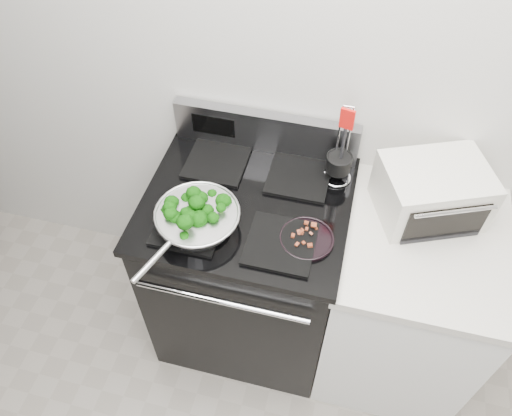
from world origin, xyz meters
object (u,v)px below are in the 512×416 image
(toaster_oven, at_px, (432,192))
(bacon_plate, at_px, (307,237))
(gas_range, at_px, (248,267))
(utensil_holder, at_px, (338,167))
(skillet, at_px, (197,218))

(toaster_oven, bearing_deg, bacon_plate, -169.28)
(bacon_plate, distance_m, toaster_oven, 0.50)
(gas_range, distance_m, bacon_plate, 0.56)
(gas_range, height_order, bacon_plate, gas_range)
(gas_range, bearing_deg, toaster_oven, 11.98)
(utensil_holder, height_order, toaster_oven, utensil_holder)
(gas_range, distance_m, utensil_holder, 0.65)
(gas_range, relative_size, toaster_oven, 2.51)
(gas_range, bearing_deg, bacon_plate, -27.04)
(gas_range, height_order, utensil_holder, utensil_holder)
(skillet, relative_size, toaster_oven, 1.06)
(gas_range, height_order, skillet, gas_range)
(skillet, relative_size, bacon_plate, 2.42)
(gas_range, xyz_separation_m, bacon_plate, (0.26, -0.13, 0.48))
(skillet, bearing_deg, gas_range, 69.56)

